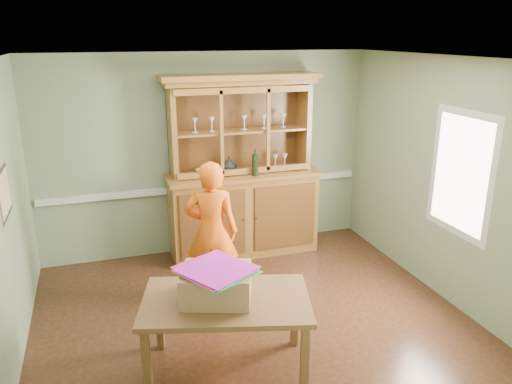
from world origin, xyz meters
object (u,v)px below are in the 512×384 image
object	(u,v)px
dining_table	(226,307)
person	(212,232)
cardboard_box	(216,284)
china_hutch	(242,193)

from	to	relation	value
dining_table	person	distance (m)	1.35
dining_table	cardboard_box	distance (m)	0.24
cardboard_box	dining_table	bearing A→B (deg)	-21.00
dining_table	cardboard_box	xyz separation A→B (m)	(-0.07, 0.03, 0.22)
dining_table	person	world-z (taller)	person
cardboard_box	china_hutch	bearing A→B (deg)	68.48
china_hutch	dining_table	xyz separation A→B (m)	(-0.88, -2.46, -0.21)
person	dining_table	bearing A→B (deg)	102.05
dining_table	person	xyz separation A→B (m)	(0.19, 1.33, 0.17)
china_hutch	dining_table	distance (m)	2.62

